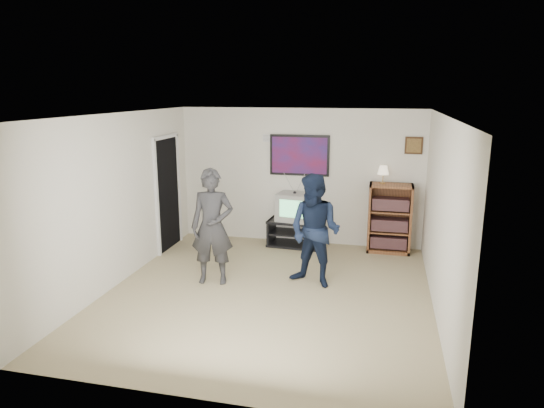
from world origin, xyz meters
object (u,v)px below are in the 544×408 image
at_px(bookshelf, 390,218).
at_px(person_short, 315,231).
at_px(person_tall, 212,227).
at_px(crt_television, 295,207).
at_px(media_stand, 295,233).

xyz_separation_m(bookshelf, person_short, (-1.07, -1.81, 0.22)).
bearing_deg(person_tall, bookshelf, 29.53).
bearing_deg(crt_television, media_stand, 8.02).
bearing_deg(crt_television, bookshelf, 9.71).
xyz_separation_m(media_stand, bookshelf, (1.68, 0.05, 0.37)).
bearing_deg(person_tall, crt_television, 57.57).
distance_m(crt_television, person_short, 1.87).
xyz_separation_m(media_stand, person_tall, (-0.87, -2.00, 0.62)).
bearing_deg(bookshelf, media_stand, -178.30).
bearing_deg(person_short, bookshelf, 79.09).
distance_m(bookshelf, person_tall, 3.28).
xyz_separation_m(crt_television, bookshelf, (1.70, 0.05, -0.13)).
distance_m(media_stand, person_tall, 2.27).
distance_m(media_stand, crt_television, 0.50).
relative_size(crt_television, person_short, 0.36).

